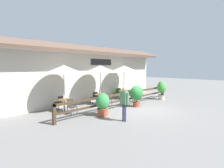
% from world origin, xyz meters
% --- Properties ---
extents(ground_plane, '(60.00, 60.00, 0.00)m').
position_xyz_m(ground_plane, '(0.00, 0.00, 0.00)').
color(ground_plane, slate).
extents(building_facade, '(14.28, 1.49, 4.23)m').
position_xyz_m(building_facade, '(0.00, 4.10, 2.16)').
color(building_facade, '#BCB7A8').
rests_on(building_facade, ground).
extents(patio_railing, '(10.40, 0.14, 0.95)m').
position_xyz_m(patio_railing, '(0.00, 1.05, 0.70)').
color(patio_railing, '#3D2D1E').
rests_on(patio_railing, ground).
extents(patio_umbrella_near, '(2.30, 2.30, 2.77)m').
position_xyz_m(patio_umbrella_near, '(-3.54, 2.80, 2.49)').
color(patio_umbrella_near, '#B7B2A8').
rests_on(patio_umbrella_near, ground).
extents(dining_table_near, '(0.88, 0.88, 0.75)m').
position_xyz_m(dining_table_near, '(-3.54, 2.80, 0.60)').
color(dining_table_near, brown).
rests_on(dining_table_near, ground).
extents(chair_near_streetside, '(0.42, 0.42, 0.84)m').
position_xyz_m(chair_near_streetside, '(-3.53, 2.09, 0.47)').
color(chair_near_streetside, '#332D28').
rests_on(chair_near_streetside, ground).
extents(chair_near_wallside, '(0.49, 0.49, 0.84)m').
position_xyz_m(chair_near_wallside, '(-3.49, 3.50, 0.47)').
color(chair_near_wallside, '#332D28').
rests_on(chair_near_wallside, ground).
extents(patio_umbrella_middle, '(2.30, 2.30, 2.77)m').
position_xyz_m(patio_umbrella_middle, '(-0.78, 2.70, 2.49)').
color(patio_umbrella_middle, '#B7B2A8').
rests_on(patio_umbrella_middle, ground).
extents(dining_table_middle, '(0.88, 0.88, 0.75)m').
position_xyz_m(dining_table_middle, '(-0.78, 2.70, 0.60)').
color(dining_table_middle, brown).
rests_on(dining_table_middle, ground).
extents(chair_middle_streetside, '(0.51, 0.51, 0.84)m').
position_xyz_m(chair_middle_streetside, '(-0.75, 2.05, 0.47)').
color(chair_middle_streetside, '#332D28').
rests_on(chair_middle_streetside, ground).
extents(chair_middle_wallside, '(0.50, 0.50, 0.84)m').
position_xyz_m(chair_middle_wallside, '(-0.78, 3.34, 0.47)').
color(chair_middle_wallside, '#332D28').
rests_on(chair_middle_wallside, ground).
extents(patio_umbrella_far, '(2.30, 2.30, 2.77)m').
position_xyz_m(patio_umbrella_far, '(1.92, 2.81, 2.49)').
color(patio_umbrella_far, '#B7B2A8').
rests_on(patio_umbrella_far, ground).
extents(dining_table_far, '(0.88, 0.88, 0.75)m').
position_xyz_m(dining_table_far, '(1.92, 2.81, 0.60)').
color(dining_table_far, brown).
rests_on(dining_table_far, ground).
extents(chair_far_streetside, '(0.45, 0.45, 0.84)m').
position_xyz_m(chair_far_streetside, '(1.91, 2.11, 0.47)').
color(chair_far_streetside, '#332D28').
rests_on(chair_far_streetside, ground).
extents(chair_far_wallside, '(0.47, 0.47, 0.84)m').
position_xyz_m(chair_far_wallside, '(1.92, 3.52, 0.47)').
color(chair_far_wallside, '#332D28').
rests_on(chair_far_wallside, ground).
extents(potted_plant_entrance_palm, '(0.93, 0.84, 1.41)m').
position_xyz_m(potted_plant_entrance_palm, '(0.46, 0.51, 0.85)').
color(potted_plant_entrance_palm, '#9E4C33').
rests_on(potted_plant_entrance_palm, ground).
extents(potted_plant_broad_leaf, '(0.77, 0.69, 1.23)m').
position_xyz_m(potted_plant_broad_leaf, '(-2.57, 0.54, 0.65)').
color(potted_plant_broad_leaf, '#9E4C33').
rests_on(potted_plant_broad_leaf, ground).
extents(potted_plant_tall_tropical, '(0.77, 0.70, 1.49)m').
position_xyz_m(potted_plant_tall_tropical, '(3.95, 0.55, 0.87)').
color(potted_plant_tall_tropical, '#B7AD99').
rests_on(potted_plant_tall_tropical, ground).
extents(potted_plant_small_flowering, '(0.67, 0.61, 0.85)m').
position_xyz_m(potted_plant_small_flowering, '(2.12, 3.55, 0.44)').
color(potted_plant_small_flowering, '#B7AD99').
rests_on(potted_plant_small_flowering, ground).
extents(pedestrian, '(0.31, 0.58, 1.69)m').
position_xyz_m(pedestrian, '(-2.49, -0.90, 1.09)').
color(pedestrian, '#2D334C').
rests_on(pedestrian, ground).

